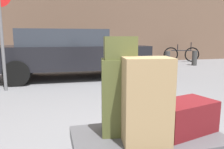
# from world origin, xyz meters

# --- Properties ---
(luggage_cart) EXTENTS (1.33, 0.74, 0.34)m
(luggage_cart) POSITION_xyz_m (0.00, 0.00, 0.27)
(luggage_cart) COLOR #4C4C51
(luggage_cart) RESTS_ON ground_plane
(suitcase_olive_center) EXTENTS (0.36, 0.31, 0.68)m
(suitcase_olive_center) POSITION_xyz_m (-0.23, 0.10, 0.68)
(suitcase_olive_center) COLOR #4C5128
(suitcase_olive_center) RESTS_ON luggage_cart
(duffel_bag_maroon_stacked_top) EXTENTS (0.62, 0.45, 0.29)m
(duffel_bag_maroon_stacked_top) POSITION_xyz_m (0.35, -0.03, 0.48)
(duffel_bag_maroon_stacked_top) COLOR maroon
(duffel_bag_maroon_stacked_top) RESTS_ON luggage_cart
(suitcase_tan_rear_left) EXTENTS (0.42, 0.31, 0.71)m
(suitcase_tan_rear_left) POSITION_xyz_m (-0.08, -0.14, 0.69)
(suitcase_tan_rear_left) COLOR #9E7F56
(suitcase_tan_rear_left) RESTS_ON luggage_cart
(duffel_bag_olive_topmost_pile) EXTENTS (0.31, 0.26, 0.19)m
(duffel_bag_olive_topmost_pile) POSITION_xyz_m (-0.23, 0.10, 1.11)
(duffel_bag_olive_topmost_pile) COLOR #4C5128
(duffel_bag_olive_topmost_pile) RESTS_ON suitcase_olive_center
(parked_car) EXTENTS (4.38, 2.07, 1.42)m
(parked_car) POSITION_xyz_m (-0.25, 4.89, 0.76)
(parked_car) COLOR black
(parked_car) RESTS_ON ground_plane
(bicycle_leaning) EXTENTS (1.70, 0.57, 0.96)m
(bicycle_leaning) POSITION_xyz_m (5.41, 7.84, 0.37)
(bicycle_leaning) COLOR black
(bicycle_leaning) RESTS_ON ground_plane
(bollard_kerb_near) EXTENTS (0.21, 0.21, 0.64)m
(bollard_kerb_near) POSITION_xyz_m (2.57, 6.43, 0.32)
(bollard_kerb_near) COLOR #383838
(bollard_kerb_near) RESTS_ON ground_plane
(bollard_kerb_mid) EXTENTS (0.21, 0.21, 0.64)m
(bollard_kerb_mid) POSITION_xyz_m (3.84, 6.43, 0.32)
(bollard_kerb_mid) COLOR #383838
(bollard_kerb_mid) RESTS_ON ground_plane
(bollard_kerb_far) EXTENTS (0.21, 0.21, 0.64)m
(bollard_kerb_far) POSITION_xyz_m (5.15, 6.43, 0.32)
(bollard_kerb_far) COLOR #383838
(bollard_kerb_far) RESTS_ON ground_plane
(no_parking_sign) EXTENTS (0.49, 0.15, 2.34)m
(no_parking_sign) POSITION_xyz_m (-1.83, 3.65, 1.45)
(no_parking_sign) COLOR slate
(no_parking_sign) RESTS_ON ground_plane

